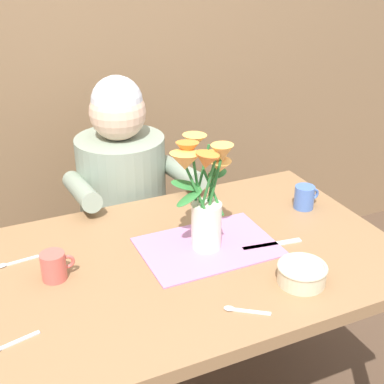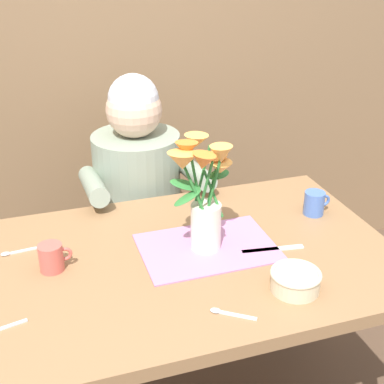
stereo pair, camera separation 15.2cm
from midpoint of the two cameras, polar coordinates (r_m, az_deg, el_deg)
wood_panel_backdrop at (r=2.35m, az=-12.95°, el=17.16°), size 4.00×0.10×2.50m
dining_table at (r=1.62m, az=-2.44°, el=-9.68°), size 1.20×0.80×0.74m
seated_person at (r=2.16m, az=-9.29°, el=-2.72°), size 0.45×0.47×1.14m
striped_placemat at (r=1.60m, az=-1.01°, el=-5.97°), size 0.40×0.28×0.00m
flower_vase at (r=1.50m, az=-1.59°, el=0.22°), size 0.23×0.20×0.34m
ceramic_bowl at (r=1.45m, az=8.80°, el=-8.71°), size 0.14×0.14×0.06m
dinner_knife at (r=1.62m, az=5.95°, el=-5.72°), size 0.19×0.04×0.00m
ceramic_mug at (r=1.83m, az=9.72°, el=-0.60°), size 0.09×0.07×0.08m
coffee_cup at (r=1.51m, az=-17.47°, el=-7.70°), size 0.09×0.07×0.08m
spoon_0 at (r=1.36m, az=1.86°, el=-12.67°), size 0.11×0.08×0.01m
spoon_1 at (r=1.63m, az=-21.45°, el=-7.23°), size 0.12×0.03×0.01m
spoon_2 at (r=1.35m, az=-22.52°, el=-15.14°), size 0.12×0.04×0.01m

